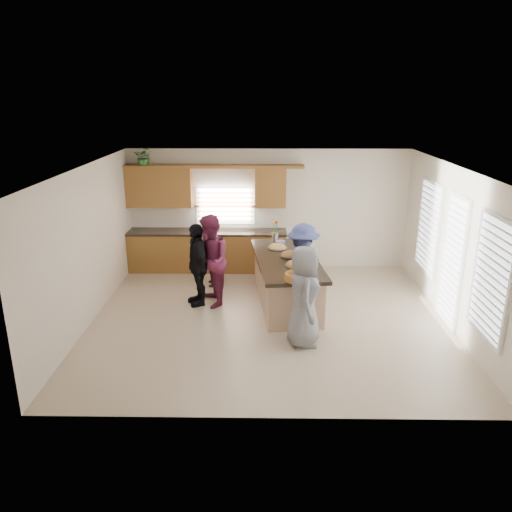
{
  "coord_description": "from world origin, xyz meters",
  "views": [
    {
      "loc": [
        -0.11,
        -8.47,
        3.99
      ],
      "look_at": [
        -0.24,
        0.22,
        1.15
      ],
      "focal_mm": 35.0,
      "sensor_mm": 36.0,
      "label": 1
    }
  ],
  "objects_px": {
    "woman_left_front": "(197,264)",
    "woman_right_back": "(302,267)",
    "salad_bowl": "(297,276)",
    "woman_left_back": "(212,252)",
    "woman_left_mid": "(210,261)",
    "woman_right_front": "(304,296)",
    "island": "(286,282)"
  },
  "relations": [
    {
      "from": "island",
      "to": "woman_left_mid",
      "type": "distance_m",
      "value": 1.56
    },
    {
      "from": "island",
      "to": "woman_left_mid",
      "type": "height_order",
      "value": "woman_left_mid"
    },
    {
      "from": "salad_bowl",
      "to": "woman_left_front",
      "type": "relative_size",
      "value": 0.24
    },
    {
      "from": "salad_bowl",
      "to": "woman_left_back",
      "type": "height_order",
      "value": "woman_left_back"
    },
    {
      "from": "woman_left_back",
      "to": "woman_right_back",
      "type": "relative_size",
      "value": 0.89
    },
    {
      "from": "woman_right_back",
      "to": "salad_bowl",
      "type": "bearing_deg",
      "value": 172.02
    },
    {
      "from": "woman_right_back",
      "to": "woman_right_front",
      "type": "bearing_deg",
      "value": 178.72
    },
    {
      "from": "woman_left_back",
      "to": "woman_left_mid",
      "type": "distance_m",
      "value": 1.09
    },
    {
      "from": "woman_left_back",
      "to": "woman_right_front",
      "type": "xyz_separation_m",
      "value": [
        1.77,
        -2.66,
        0.1
      ]
    },
    {
      "from": "salad_bowl",
      "to": "woman_right_front",
      "type": "xyz_separation_m",
      "value": [
        0.1,
        -0.45,
        -0.17
      ]
    },
    {
      "from": "woman_right_front",
      "to": "woman_left_mid",
      "type": "bearing_deg",
      "value": 47.3
    },
    {
      "from": "woman_left_front",
      "to": "woman_right_front",
      "type": "bearing_deg",
      "value": 28.06
    },
    {
      "from": "island",
      "to": "woman_left_front",
      "type": "relative_size",
      "value": 1.71
    },
    {
      "from": "woman_left_back",
      "to": "woman_right_front",
      "type": "height_order",
      "value": "woman_right_front"
    },
    {
      "from": "island",
      "to": "woman_right_front",
      "type": "xyz_separation_m",
      "value": [
        0.22,
        -1.67,
        0.4
      ]
    },
    {
      "from": "salad_bowl",
      "to": "island",
      "type": "bearing_deg",
      "value": 95.56
    },
    {
      "from": "woman_left_front",
      "to": "woman_left_mid",
      "type": "bearing_deg",
      "value": 56.41
    },
    {
      "from": "island",
      "to": "woman_left_back",
      "type": "bearing_deg",
      "value": 140.95
    },
    {
      "from": "woman_left_back",
      "to": "woman_left_front",
      "type": "distance_m",
      "value": 1.04
    },
    {
      "from": "island",
      "to": "woman_left_mid",
      "type": "relative_size",
      "value": 1.55
    },
    {
      "from": "woman_right_back",
      "to": "woman_right_front",
      "type": "distance_m",
      "value": 1.48
    },
    {
      "from": "island",
      "to": "woman_left_back",
      "type": "xyz_separation_m",
      "value": [
        -1.55,
        0.99,
        0.3
      ]
    },
    {
      "from": "island",
      "to": "woman_left_mid",
      "type": "bearing_deg",
      "value": 176.78
    },
    {
      "from": "woman_left_mid",
      "to": "woman_right_back",
      "type": "height_order",
      "value": "woman_left_mid"
    },
    {
      "from": "woman_left_mid",
      "to": "woman_right_front",
      "type": "distance_m",
      "value": 2.33
    },
    {
      "from": "woman_left_front",
      "to": "woman_right_back",
      "type": "relative_size",
      "value": 0.98
    },
    {
      "from": "salad_bowl",
      "to": "woman_right_back",
      "type": "relative_size",
      "value": 0.24
    },
    {
      "from": "woman_left_mid",
      "to": "woman_left_front",
      "type": "relative_size",
      "value": 1.1
    },
    {
      "from": "woman_left_front",
      "to": "woman_right_front",
      "type": "distance_m",
      "value": 2.55
    },
    {
      "from": "woman_left_mid",
      "to": "woman_right_back",
      "type": "xyz_separation_m",
      "value": [
        1.78,
        -0.11,
        -0.07
      ]
    },
    {
      "from": "salad_bowl",
      "to": "woman_left_front",
      "type": "height_order",
      "value": "woman_left_front"
    },
    {
      "from": "woman_left_front",
      "to": "woman_right_back",
      "type": "distance_m",
      "value": 2.04
    }
  ]
}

